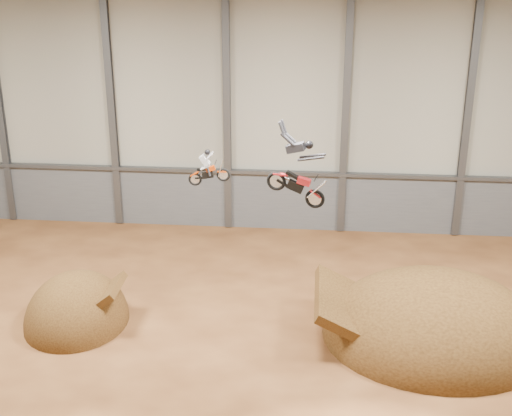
{
  "coord_description": "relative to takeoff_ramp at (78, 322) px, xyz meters",
  "views": [
    {
      "loc": [
        1.78,
        -24.33,
        16.92
      ],
      "look_at": [
        -0.73,
        4.0,
        5.59
      ],
      "focal_mm": 50.0,
      "sensor_mm": 36.0,
      "label": 1
    }
  ],
  "objects": [
    {
      "name": "steel_column_2",
      "position": [
        5.54,
        11.59,
        7.0
      ],
      "size": [
        0.4,
        0.36,
        13.9
      ],
      "primitive_type": "cube",
      "color": "#47494F",
      "rests_on": "ground"
    },
    {
      "name": "steel_column_4",
      "position": [
        18.87,
        11.59,
        7.0
      ],
      "size": [
        0.4,
        0.36,
        13.9
      ],
      "primitive_type": "cube",
      "color": "#47494F",
      "rests_on": "ground"
    },
    {
      "name": "back_wall",
      "position": [
        8.87,
        11.79,
        7.0
      ],
      "size": [
        40.0,
        0.1,
        14.0
      ],
      "primitive_type": "cube",
      "color": "#A6A493",
      "rests_on": "ground"
    },
    {
      "name": "landing_ramp",
      "position": [
        16.06,
        0.12,
        0.0
      ],
      "size": [
        9.78,
        8.65,
        5.64
      ],
      "primitive_type": "ellipsoid",
      "color": "#36210D",
      "rests_on": "ground"
    },
    {
      "name": "steel_column_3",
      "position": [
        12.21,
        11.59,
        7.0
      ],
      "size": [
        0.4,
        0.36,
        13.9
      ],
      "primitive_type": "cube",
      "color": "#47494F",
      "rests_on": "ground"
    },
    {
      "name": "steel_column_1",
      "position": [
        -1.13,
        11.59,
        7.0
      ],
      "size": [
        0.4,
        0.36,
        13.9
      ],
      "primitive_type": "cube",
      "color": "#47494F",
      "rests_on": "ground"
    },
    {
      "name": "fmx_rider_b",
      "position": [
        9.76,
        -1.32,
        8.29
      ],
      "size": [
        4.08,
        1.63,
        3.71
      ],
      "primitive_type": null,
      "rotation": [
        0.0,
        0.36,
        -0.18
      ],
      "color": "red"
    },
    {
      "name": "floor",
      "position": [
        8.87,
        -3.21,
        0.0
      ],
      "size": [
        40.0,
        40.0,
        0.0
      ],
      "primitive_type": "plane",
      "color": "#542E16",
      "rests_on": "ground"
    },
    {
      "name": "steel_rail",
      "position": [
        8.87,
        11.54,
        3.55
      ],
      "size": [
        39.8,
        0.35,
        0.2
      ],
      "primitive_type": "cube",
      "color": "#47494F",
      "rests_on": "lower_band_back"
    },
    {
      "name": "steel_column_0",
      "position": [
        -7.79,
        11.59,
        7.0
      ],
      "size": [
        0.4,
        0.36,
        13.9
      ],
      "primitive_type": "cube",
      "color": "#47494F",
      "rests_on": "ground"
    },
    {
      "name": "takeoff_ramp",
      "position": [
        0.0,
        0.0,
        0.0
      ],
      "size": [
        4.66,
        5.37,
        4.66
      ],
      "primitive_type": "ellipsoid",
      "color": "#36210D",
      "rests_on": "ground"
    },
    {
      "name": "lower_band_back",
      "position": [
        8.87,
        11.69,
        1.75
      ],
      "size": [
        39.8,
        0.18,
        3.5
      ],
      "primitive_type": "cube",
      "color": "#585B60",
      "rests_on": "ground"
    },
    {
      "name": "ceiling",
      "position": [
        8.87,
        -3.21,
        14.0
      ],
      "size": [
        40.0,
        40.0,
        0.0
      ],
      "primitive_type": "plane",
      "color": "black",
      "rests_on": "back_wall"
    },
    {
      "name": "fmx_rider_a",
      "position": [
        6.18,
        0.89,
        7.44
      ],
      "size": [
        2.08,
        0.77,
        1.92
      ],
      "primitive_type": null,
      "rotation": [
        0.0,
        -0.18,
        0.04
      ],
      "color": "#C13907"
    }
  ]
}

